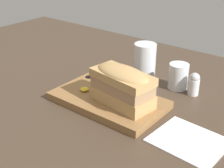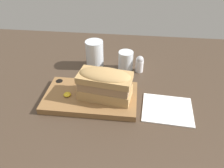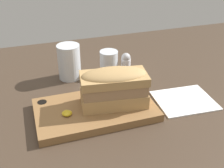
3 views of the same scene
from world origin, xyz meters
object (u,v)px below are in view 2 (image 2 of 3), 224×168
Objects in this scene: napkin at (167,109)px; salt_shaker at (140,64)px; wine_glass at (126,61)px; sandwich at (105,83)px; serving_board at (91,97)px; water_glass at (95,56)px.

salt_shaker is (-10.18, 23.74, 3.56)cm from napkin.
napkin is 2.42× the size of salt_shaker.
wine_glass is at bearing 169.92° from salt_shaker.
sandwich is at bearing 174.76° from napkin.
serving_board is 3.93× the size of wine_glass.
sandwich is at bearing -118.68° from salt_shaker.
serving_board is 1.73× the size of sandwich.
serving_board is 27.67cm from napkin.
serving_board is 27.60cm from salt_shaker.
salt_shaker is at bearing 50.80° from serving_board.
wine_glass is at bearing -5.16° from water_glass.
salt_shaker is at bearing -10.08° from wine_glass.
serving_board is 8.95cm from sandwich.
serving_board is at bearing -84.66° from water_glass.
napkin is at bearing -5.24° from sandwich.
water_glass is 1.42× the size of wine_glass.
sandwich is 2.59× the size of salt_shaker.
wine_glass reaches higher than serving_board.
water_glass reaches higher than salt_shaker.
sandwich is at bearing -72.25° from water_glass.
salt_shaker is (11.88, 21.72, -4.46)cm from sandwich.
water_glass is at bearing 95.34° from serving_board.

